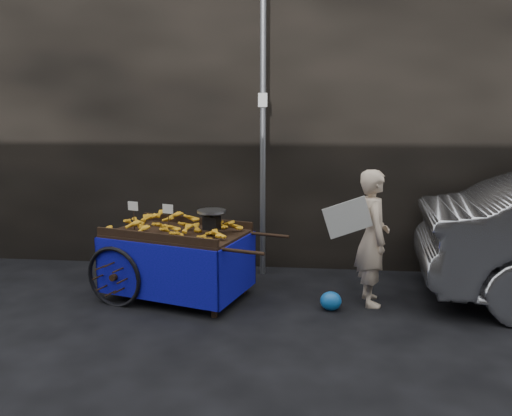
# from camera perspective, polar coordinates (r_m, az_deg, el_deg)

# --- Properties ---
(ground) EXTENTS (80.00, 80.00, 0.00)m
(ground) POSITION_cam_1_polar(r_m,az_deg,el_deg) (5.95, -3.36, -11.22)
(ground) COLOR black
(ground) RESTS_ON ground
(building_wall) EXTENTS (13.50, 2.00, 5.00)m
(building_wall) POSITION_cam_1_polar(r_m,az_deg,el_deg) (8.06, 2.35, 12.69)
(building_wall) COLOR black
(building_wall) RESTS_ON ground
(street_pole) EXTENTS (0.12, 0.10, 4.00)m
(street_pole) POSITION_cam_1_polar(r_m,az_deg,el_deg) (6.77, 0.80, 8.90)
(street_pole) COLOR slate
(street_pole) RESTS_ON ground
(banana_cart) EXTENTS (2.39, 1.56, 1.20)m
(banana_cart) POSITION_cam_1_polar(r_m,az_deg,el_deg) (6.13, -9.39, -3.42)
(banana_cart) COLOR black
(banana_cart) RESTS_ON ground
(vendor) EXTENTS (0.83, 0.62, 1.60)m
(vendor) POSITION_cam_1_polar(r_m,az_deg,el_deg) (5.98, 13.17, -3.30)
(vendor) COLOR beige
(vendor) RESTS_ON ground
(plastic_bag) EXTENTS (0.25, 0.20, 0.22)m
(plastic_bag) POSITION_cam_1_polar(r_m,az_deg,el_deg) (5.87, 8.55, -10.47)
(plastic_bag) COLOR #1862B5
(plastic_bag) RESTS_ON ground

